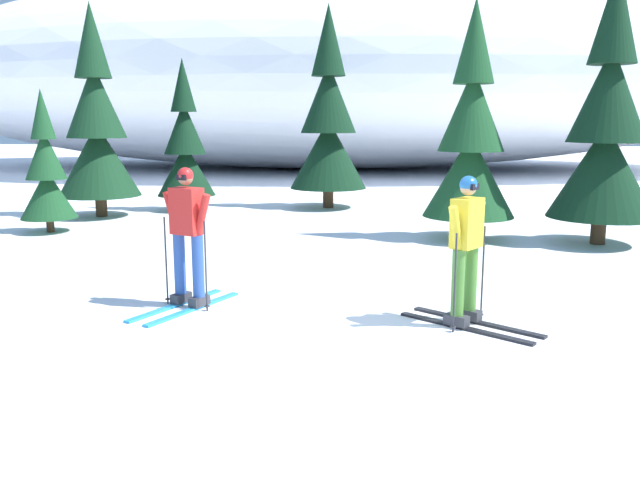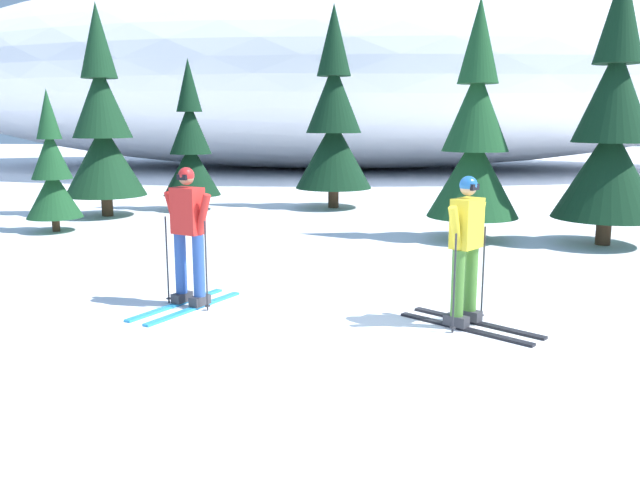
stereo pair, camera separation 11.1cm
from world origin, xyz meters
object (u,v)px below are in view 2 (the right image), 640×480
at_px(pine_tree_center_left, 191,148).
at_px(pine_tree_far_right, 612,131).
at_px(skier_red_jacket, 188,235).
at_px(pine_tree_right, 475,141).
at_px(skier_yellow_jacket, 466,249).
at_px(pine_tree_far_left, 52,173).
at_px(pine_tree_left, 103,129).
at_px(pine_tree_center_right, 334,125).

xyz_separation_m(pine_tree_center_left, pine_tree_far_right, (9.54, -4.09, 0.51)).
xyz_separation_m(skier_red_jacket, pine_tree_right, (4.25, 5.28, 1.04)).
bearing_deg(pine_tree_far_right, pine_tree_center_left, 156.80).
bearing_deg(skier_yellow_jacket, pine_tree_center_left, 123.25).
distance_m(skier_yellow_jacket, pine_tree_right, 5.88).
height_order(pine_tree_far_left, pine_tree_far_right, pine_tree_far_right).
distance_m(pine_tree_far_left, pine_tree_center_left, 4.24).
distance_m(skier_yellow_jacket, pine_tree_left, 11.54).
relative_size(skier_red_jacket, pine_tree_center_right, 0.33).
distance_m(skier_red_jacket, pine_tree_left, 9.06).
bearing_deg(skier_red_jacket, pine_tree_left, 120.86).
height_order(skier_red_jacket, pine_tree_right, pine_tree_right).
relative_size(pine_tree_far_left, pine_tree_left, 0.59).
height_order(skier_yellow_jacket, pine_tree_left, pine_tree_left).
relative_size(pine_tree_far_left, pine_tree_far_right, 0.58).
height_order(skier_red_jacket, pine_tree_left, pine_tree_left).
height_order(skier_red_jacket, skier_yellow_jacket, skier_red_jacket).
distance_m(pine_tree_far_left, pine_tree_left, 2.55).
relative_size(skier_red_jacket, pine_tree_far_left, 0.59).
xyz_separation_m(skier_red_jacket, pine_tree_far_left, (-4.71, 5.32, 0.34)).
bearing_deg(skier_yellow_jacket, pine_tree_far_left, 144.78).
bearing_deg(pine_tree_left, pine_tree_far_right, -13.43).
bearing_deg(pine_tree_far_right, skier_yellow_jacket, -121.16).
xyz_separation_m(skier_red_jacket, pine_tree_center_left, (-2.78, 9.08, 0.74)).
height_order(pine_tree_center_right, pine_tree_far_right, pine_tree_center_right).
bearing_deg(skier_yellow_jacket, pine_tree_left, 134.69).
bearing_deg(pine_tree_far_left, pine_tree_left, 87.45).
bearing_deg(pine_tree_center_right, pine_tree_far_right, -40.86).
xyz_separation_m(skier_yellow_jacket, pine_tree_left, (-8.07, 8.15, 1.28)).
bearing_deg(pine_tree_right, skier_yellow_jacket, -97.82).
bearing_deg(pine_tree_center_left, pine_tree_far_right, -23.20).
relative_size(pine_tree_left, pine_tree_right, 1.10).
bearing_deg(pine_tree_left, skier_yellow_jacket, -45.31).
bearing_deg(pine_tree_right, pine_tree_far_right, -6.64).
xyz_separation_m(pine_tree_center_left, pine_tree_center_right, (3.80, 0.88, 0.61)).
bearing_deg(pine_tree_far_right, skier_red_jacket, -143.55).
relative_size(skier_yellow_jacket, pine_tree_center_right, 0.32).
distance_m(skier_yellow_jacket, pine_tree_center_left, 11.42).
bearing_deg(pine_tree_left, pine_tree_center_right, 21.82).
height_order(pine_tree_right, pine_tree_far_right, pine_tree_far_right).
relative_size(skier_yellow_jacket, pine_tree_left, 0.34).
relative_size(skier_yellow_jacket, pine_tree_right, 0.37).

